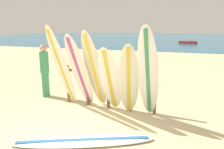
{
  "coord_description": "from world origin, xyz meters",
  "views": [
    {
      "loc": [
        2.49,
        -3.29,
        2.26
      ],
      "look_at": [
        0.33,
        2.5,
        0.92
      ],
      "focal_mm": 34.17,
      "sensor_mm": 36.0,
      "label": 1
    }
  ],
  "objects_px": {
    "surfboard_rack": "(108,84)",
    "small_boat_offshore": "(188,42)",
    "surfboard_leaning_center_right": "(129,80)",
    "surfboard_lying_on_sand": "(83,141)",
    "beachgoer_standing": "(45,68)",
    "surfboard_leaning_center_left": "(95,71)",
    "surfboard_leaning_far_left": "(62,67)",
    "surfboard_leaning_right": "(148,73)",
    "surfboard_leaning_left": "(80,72)",
    "surfboard_leaning_center": "(110,80)"
  },
  "relations": [
    {
      "from": "surfboard_leaning_center_right",
      "to": "surfboard_leaning_center_left",
      "type": "bearing_deg",
      "value": 175.09
    },
    {
      "from": "surfboard_leaning_center_right",
      "to": "surfboard_leaning_right",
      "type": "height_order",
      "value": "surfboard_leaning_right"
    },
    {
      "from": "surfboard_leaning_center_left",
      "to": "surfboard_lying_on_sand",
      "type": "height_order",
      "value": "surfboard_leaning_center_left"
    },
    {
      "from": "surfboard_rack",
      "to": "surfboard_leaning_center",
      "type": "relative_size",
      "value": 1.5
    },
    {
      "from": "surfboard_lying_on_sand",
      "to": "beachgoer_standing",
      "type": "relative_size",
      "value": 1.61
    },
    {
      "from": "surfboard_rack",
      "to": "surfboard_lying_on_sand",
      "type": "height_order",
      "value": "surfboard_rack"
    },
    {
      "from": "surfboard_leaning_center_left",
      "to": "surfboard_leaning_right",
      "type": "height_order",
      "value": "surfboard_leaning_right"
    },
    {
      "from": "surfboard_leaning_center",
      "to": "surfboard_leaning_left",
      "type": "bearing_deg",
      "value": -178.84
    },
    {
      "from": "surfboard_lying_on_sand",
      "to": "small_boat_offshore",
      "type": "height_order",
      "value": "small_boat_offshore"
    },
    {
      "from": "surfboard_leaning_left",
      "to": "surfboard_leaning_center_left",
      "type": "xyz_separation_m",
      "value": [
        0.4,
        0.09,
        0.05
      ]
    },
    {
      "from": "surfboard_leaning_center",
      "to": "surfboard_leaning_center_right",
      "type": "bearing_deg",
      "value": -1.6
    },
    {
      "from": "surfboard_lying_on_sand",
      "to": "surfboard_leaning_center_left",
      "type": "bearing_deg",
      "value": 107.25
    },
    {
      "from": "surfboard_leaning_center_right",
      "to": "surfboard_lying_on_sand",
      "type": "bearing_deg",
      "value": -105.81
    },
    {
      "from": "surfboard_leaning_far_left",
      "to": "surfboard_leaning_right",
      "type": "bearing_deg",
      "value": -0.19
    },
    {
      "from": "surfboard_rack",
      "to": "beachgoer_standing",
      "type": "bearing_deg",
      "value": 174.32
    },
    {
      "from": "surfboard_lying_on_sand",
      "to": "small_boat_offshore",
      "type": "bearing_deg",
      "value": 87.62
    },
    {
      "from": "surfboard_leaning_far_left",
      "to": "surfboard_leaning_center",
      "type": "bearing_deg",
      "value": 1.41
    },
    {
      "from": "surfboard_leaning_far_left",
      "to": "beachgoer_standing",
      "type": "relative_size",
      "value": 1.35
    },
    {
      "from": "surfboard_leaning_center_left",
      "to": "surfboard_leaning_far_left",
      "type": "bearing_deg",
      "value": -173.73
    },
    {
      "from": "beachgoer_standing",
      "to": "small_boat_offshore",
      "type": "height_order",
      "value": "beachgoer_standing"
    },
    {
      "from": "surfboard_rack",
      "to": "surfboard_leaning_center_left",
      "type": "relative_size",
      "value": 1.23
    },
    {
      "from": "small_boat_offshore",
      "to": "surfboard_leaning_far_left",
      "type": "bearing_deg",
      "value": -95.37
    },
    {
      "from": "surfboard_leaning_center_left",
      "to": "surfboard_rack",
      "type": "bearing_deg",
      "value": 46.85
    },
    {
      "from": "surfboard_leaning_center_left",
      "to": "surfboard_leaning_center_right",
      "type": "relative_size",
      "value": 1.16
    },
    {
      "from": "surfboard_leaning_center",
      "to": "small_boat_offshore",
      "type": "distance_m",
      "value": 29.91
    },
    {
      "from": "surfboard_leaning_center_right",
      "to": "surfboard_leaning_right",
      "type": "relative_size",
      "value": 0.82
    },
    {
      "from": "surfboard_rack",
      "to": "small_boat_offshore",
      "type": "bearing_deg",
      "value": 86.98
    },
    {
      "from": "small_boat_offshore",
      "to": "surfboard_leaning_left",
      "type": "bearing_deg",
      "value": -94.3
    },
    {
      "from": "surfboard_leaning_left",
      "to": "surfboard_leaning_center_left",
      "type": "bearing_deg",
      "value": 12.43
    },
    {
      "from": "surfboard_rack",
      "to": "surfboard_leaning_left",
      "type": "xyz_separation_m",
      "value": [
        -0.69,
        -0.39,
        0.37
      ]
    },
    {
      "from": "surfboard_leaning_far_left",
      "to": "surfboard_lying_on_sand",
      "type": "bearing_deg",
      "value": -46.97
    },
    {
      "from": "surfboard_leaning_far_left",
      "to": "surfboard_leaning_center_left",
      "type": "distance_m",
      "value": 0.98
    },
    {
      "from": "surfboard_rack",
      "to": "surfboard_leaning_left",
      "type": "bearing_deg",
      "value": -150.32
    },
    {
      "from": "surfboard_leaning_far_left",
      "to": "surfboard_leaning_center",
      "type": "xyz_separation_m",
      "value": [
        1.45,
        0.04,
        -0.26
      ]
    },
    {
      "from": "surfboard_leaning_center_right",
      "to": "small_boat_offshore",
      "type": "relative_size",
      "value": 0.71
    },
    {
      "from": "surfboard_leaning_right",
      "to": "surfboard_leaning_center",
      "type": "bearing_deg",
      "value": 177.51
    },
    {
      "from": "surfboard_leaning_right",
      "to": "small_boat_offshore",
      "type": "bearing_deg",
      "value": 89.33
    },
    {
      "from": "beachgoer_standing",
      "to": "small_boat_offshore",
      "type": "xyz_separation_m",
      "value": [
        3.93,
        29.26,
        -0.71
      ]
    },
    {
      "from": "surfboard_leaning_far_left",
      "to": "surfboard_leaning_center_left",
      "type": "xyz_separation_m",
      "value": [
        0.97,
        0.11,
        -0.06
      ]
    },
    {
      "from": "surfboard_leaning_center_right",
      "to": "surfboard_lying_on_sand",
      "type": "xyz_separation_m",
      "value": [
        -0.46,
        -1.63,
        -0.93
      ]
    },
    {
      "from": "surfboard_leaning_center_right",
      "to": "beachgoer_standing",
      "type": "bearing_deg",
      "value": 168.54
    },
    {
      "from": "surfboard_leaning_right",
      "to": "beachgoer_standing",
      "type": "bearing_deg",
      "value": 169.63
    },
    {
      "from": "small_boat_offshore",
      "to": "beachgoer_standing",
      "type": "bearing_deg",
      "value": -97.64
    },
    {
      "from": "surfboard_leaning_left",
      "to": "surfboard_lying_on_sand",
      "type": "xyz_separation_m",
      "value": [
        0.94,
        -1.63,
        -1.04
      ]
    },
    {
      "from": "surfboard_leaning_center_left",
      "to": "surfboard_leaning_center",
      "type": "height_order",
      "value": "surfboard_leaning_center_left"
    },
    {
      "from": "surfboard_leaning_center_right",
      "to": "surfboard_leaning_right",
      "type": "bearing_deg",
      "value": -3.41
    },
    {
      "from": "surfboard_leaning_far_left",
      "to": "small_boat_offshore",
      "type": "xyz_separation_m",
      "value": [
        2.81,
        29.9,
        -0.93
      ]
    },
    {
      "from": "surfboard_rack",
      "to": "surfboard_leaning_right",
      "type": "height_order",
      "value": "surfboard_leaning_right"
    },
    {
      "from": "beachgoer_standing",
      "to": "small_boat_offshore",
      "type": "distance_m",
      "value": 29.53
    },
    {
      "from": "surfboard_rack",
      "to": "surfboard_leaning_center",
      "type": "xyz_separation_m",
      "value": [
        0.2,
        -0.37,
        0.22
      ]
    }
  ]
}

